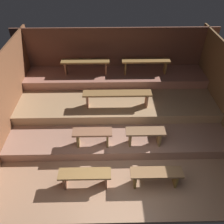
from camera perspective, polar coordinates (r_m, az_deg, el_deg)
The scene contains 13 objects.
ground at distance 6.78m, azimuth 1.34°, elevation -4.60°, with size 6.87×5.57×0.08m, color #A47B5F.
wall_back at distance 8.09m, azimuth 0.80°, elevation 13.47°, with size 6.87×0.06×2.21m, color brown.
wall_left at distance 6.65m, azimuth -25.94°, elevation 2.57°, with size 0.06×5.57×2.21m, color brown.
platform_lower at distance 7.10m, azimuth 1.18°, elevation -0.15°, with size 6.07×3.57×0.29m, color #A17663.
platform_middle at distance 7.35m, azimuth 1.06°, elevation 4.26°, with size 6.07×2.49×0.29m, color tan.
platform_upper at distance 7.77m, azimuth 0.91°, elevation 8.95°, with size 6.07×1.11×0.29m, color #AB705E.
bench_floor_left at distance 5.27m, azimuth -6.96°, elevation -15.99°, with size 1.19×0.31×0.48m.
bench_floor_right at distance 5.34m, azimuth 11.26°, elevation -15.52°, with size 1.19×0.31×0.48m.
bench_lower_left at distance 5.69m, azimuth -5.04°, elevation -5.83°, with size 1.00×0.31×0.48m.
bench_lower_right at distance 5.75m, azimuth 8.52°, elevation -5.60°, with size 1.00×0.31×0.48m.
bench_middle_center at distance 6.44m, azimuth 1.32°, elevation 4.37°, with size 1.98×0.31×0.48m.
bench_upper_left at distance 7.56m, azimuth -6.83°, elevation 12.35°, with size 1.59×0.31×0.48m.
bench_upper_right at distance 7.63m, azimuth 8.66°, elevation 12.44°, with size 1.59×0.31×0.48m.
Camera 1 is at (-0.25, -2.44, 4.71)m, focal length 35.59 mm.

